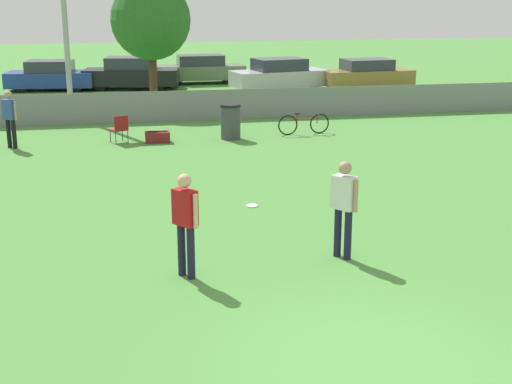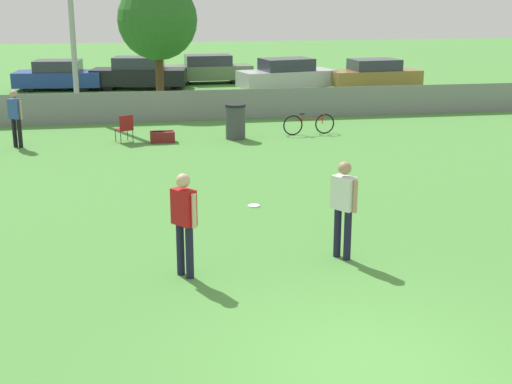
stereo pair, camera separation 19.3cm
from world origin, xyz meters
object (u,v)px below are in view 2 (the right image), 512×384
(folding_chair_sideline, at_px, (125,127))
(spectator_in_blue, at_px, (16,114))
(gear_bag_sideline, at_px, (162,137))
(parked_car_dark, at_px, (139,73))
(frisbee_disc, at_px, (254,206))
(parked_car_tan, at_px, (374,74))
(trash_bin, at_px, (235,121))
(parked_car_silver, at_px, (286,75))
(tree_near_pole, at_px, (158,20))
(parked_car_olive, at_px, (208,69))
(parked_car_blue, at_px, (59,76))
(bicycle_sideline, at_px, (309,124))
(player_defender_red, at_px, (184,217))
(player_receiver_white, at_px, (344,202))

(folding_chair_sideline, bearing_deg, spectator_in_blue, -21.67)
(gear_bag_sideline, relative_size, parked_car_dark, 0.16)
(frisbee_disc, relative_size, parked_car_tan, 0.06)
(trash_bin, height_order, parked_car_silver, parked_car_silver)
(frisbee_disc, bearing_deg, folding_chair_sideline, 110.43)
(frisbee_disc, height_order, parked_car_dark, parked_car_dark)
(trash_bin, bearing_deg, parked_car_tan, 52.35)
(tree_near_pole, xyz_separation_m, parked_car_olive, (2.79, 7.57, -2.74))
(tree_near_pole, relative_size, parked_car_dark, 1.07)
(parked_car_tan, bearing_deg, parked_car_dark, 165.37)
(parked_car_blue, xyz_separation_m, parked_car_silver, (10.66, -1.99, 0.04))
(spectator_in_blue, distance_m, bicycle_sideline, 9.16)
(trash_bin, relative_size, parked_car_olive, 0.25)
(player_defender_red, xyz_separation_m, spectator_in_blue, (-4.15, 10.99, -0.02))
(player_defender_red, xyz_separation_m, parked_car_olive, (3.25, 25.52, -0.32))
(folding_chair_sideline, xyz_separation_m, gear_bag_sideline, (1.14, -0.12, -0.32))
(frisbee_disc, height_order, bicycle_sideline, bicycle_sideline)
(trash_bin, bearing_deg, player_receiver_white, -88.51)
(bicycle_sideline, height_order, trash_bin, trash_bin)
(trash_bin, bearing_deg, parked_car_blue, 116.59)
(player_defender_red, relative_size, bicycle_sideline, 1.00)
(tree_near_pole, xyz_separation_m, player_receiver_white, (2.33, -17.59, -2.42))
(frisbee_disc, xyz_separation_m, parked_car_tan, (9.07, 18.26, 0.68))
(player_defender_red, height_order, bicycle_sideline, player_defender_red)
(gear_bag_sideline, distance_m, parked_car_blue, 13.90)
(parked_car_silver, bearing_deg, parked_car_dark, 154.67)
(trash_bin, distance_m, parked_car_olive, 14.41)
(folding_chair_sideline, height_order, parked_car_blue, parked_car_blue)
(player_defender_red, bearing_deg, tree_near_pole, 141.02)
(spectator_in_blue, distance_m, parked_car_olive, 16.30)
(tree_near_pole, relative_size, gear_bag_sideline, 6.70)
(bicycle_sideline, bearing_deg, parked_car_dark, 108.53)
(gear_bag_sideline, bearing_deg, parked_car_olive, 78.06)
(parked_car_olive, bearing_deg, parked_car_blue, -171.46)
(parked_car_dark, bearing_deg, trash_bin, -68.14)
(parked_car_olive, bearing_deg, player_defender_red, -98.73)
(player_receiver_white, relative_size, spectator_in_blue, 1.02)
(folding_chair_sideline, height_order, parked_car_silver, parked_car_silver)
(bicycle_sideline, distance_m, gear_bag_sideline, 4.82)
(spectator_in_blue, distance_m, gear_bag_sideline, 4.40)
(parked_car_tan, bearing_deg, spectator_in_blue, -148.51)
(tree_near_pole, bearing_deg, player_receiver_white, -82.46)
(frisbee_disc, bearing_deg, player_defender_red, -115.80)
(gear_bag_sideline, relative_size, parked_car_blue, 0.18)
(player_receiver_white, height_order, parked_car_silver, player_receiver_white)
(player_receiver_white, relative_size, parked_car_tan, 0.39)
(parked_car_olive, relative_size, parked_car_tan, 1.00)
(spectator_in_blue, height_order, parked_car_tan, spectator_in_blue)
(player_receiver_white, distance_m, gear_bag_sideline, 10.99)
(folding_chair_sideline, relative_size, gear_bag_sideline, 1.16)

